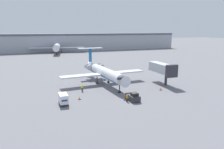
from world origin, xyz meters
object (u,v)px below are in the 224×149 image
Objects in this scene: worker_by_wing at (82,88)px; traffic_cone_right at (161,89)px; airplane_main at (103,72)px; luggage_cart at (63,99)px; worker_near_tug at (127,98)px; traffic_cone_left at (79,98)px; pushback_tug at (133,97)px; jet_bridge at (163,69)px; airplane_parked_far_left at (57,46)px.

worker_by_wing is 2.49× the size of traffic_cone_right.
airplane_main reaches higher than luggage_cart.
worker_near_tug reaches higher than traffic_cone_left.
luggage_cart is 1.97× the size of worker_near_tug.
traffic_cone_left is at bearing 156.04° from pushback_tug.
pushback_tug is at bearing -51.27° from worker_by_wing.
pushback_tug reaches higher than worker_near_tug.
pushback_tug is 11.56m from traffic_cone_right.
traffic_cone_right is at bearing 0.51° from traffic_cone_left.
pushback_tug is at bearing -143.71° from jet_bridge.
airplane_parked_far_left reaches higher than luggage_cart.
luggage_cart is (-13.51, -14.10, -2.34)m from airplane_main.
luggage_cart is at bearing -151.69° from traffic_cone_left.
luggage_cart is 4.41m from traffic_cone_left.
worker_near_tug is at bearing -57.23° from worker_by_wing.
traffic_cone_right is (11.95, 5.30, -0.53)m from worker_near_tug.
pushback_tug is at bearing 10.90° from worker_near_tug.
pushback_tug is at bearing -88.19° from airplane_parked_far_left.
traffic_cone_right is at bearing -125.73° from jet_bridge.
airplane_parked_far_left is (11.30, 103.54, 3.15)m from luggage_cart.
worker_by_wing reaches higher than worker_near_tug.
traffic_cone_left is at bearing -167.12° from jet_bridge.
luggage_cart is 25.18m from traffic_cone_right.
jet_bridge is at bearing 12.88° from traffic_cone_left.
pushback_tug is 1.58m from worker_near_tug.
luggage_cart is at bearing 166.87° from worker_near_tug.
luggage_cart is 30.30m from jet_bridge.
luggage_cart is at bearing -96.23° from airplane_parked_far_left.
jet_bridge is at bearing 36.29° from pushback_tug.
worker_near_tug is at bearing -169.10° from pushback_tug.
airplane_parked_far_left is (7.48, 101.49, 3.98)m from traffic_cone_left.
traffic_cone_right is 0.07× the size of jet_bridge.
pushback_tug is 2.28× the size of worker_near_tug.
traffic_cone_right is (10.41, 5.01, -0.40)m from pushback_tug.
airplane_parked_far_left reaches higher than traffic_cone_left.
traffic_cone_right is at bearing -17.23° from worker_by_wing.
luggage_cart is 0.09× the size of airplane_parked_far_left.
worker_near_tug is (-0.39, -17.16, -2.59)m from airplane_main.
worker_near_tug is at bearing -145.71° from jet_bridge.
pushback_tug is 106.42m from airplane_parked_far_left.
pushback_tug is 11.87m from traffic_cone_left.
airplane_main reaches higher than pushback_tug.
pushback_tug is at bearing -23.96° from traffic_cone_left.
airplane_parked_far_left is at bearing 100.53° from jet_bridge.
traffic_cone_left is at bearing -179.49° from traffic_cone_right.
worker_near_tug is at bearing -28.81° from traffic_cone_left.
luggage_cart is 4.50× the size of traffic_cone_right.
traffic_cone_right is 102.31m from airplane_parked_far_left.
jet_bridge reaches higher than traffic_cone_right.
airplane_parked_far_left is at bearing 86.74° from worker_by_wing.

